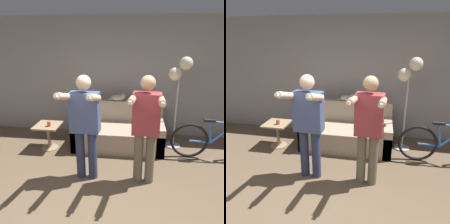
% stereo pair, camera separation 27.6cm
% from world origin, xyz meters
% --- Properties ---
extents(wall_back, '(10.00, 0.05, 2.60)m').
position_xyz_m(wall_back, '(0.00, 2.83, 1.30)').
color(wall_back, gray).
rests_on(wall_back, ground_plane).
extents(couch, '(1.79, 0.90, 0.87)m').
position_xyz_m(couch, '(0.15, 2.18, 0.28)').
color(couch, tan).
rests_on(couch, ground_plane).
extents(person_left, '(0.52, 0.67, 1.66)m').
position_xyz_m(person_left, '(-0.25, 0.99, 0.97)').
color(person_left, '#2D3856').
rests_on(person_left, ground_plane).
extents(person_right, '(0.50, 0.69, 1.67)m').
position_xyz_m(person_right, '(0.65, 0.99, 0.96)').
color(person_right, '#6B604C').
rests_on(person_right, ground_plane).
extents(cat, '(0.40, 0.13, 0.16)m').
position_xyz_m(cat, '(0.10, 2.52, 0.94)').
color(cat, '#B7AD9E').
rests_on(cat, couch).
extents(floor_lamp, '(0.43, 0.32, 1.82)m').
position_xyz_m(floor_lamp, '(1.28, 2.27, 1.47)').
color(floor_lamp, '#B2B2B7').
rests_on(floor_lamp, ground_plane).
extents(side_table, '(0.48, 0.48, 0.51)m').
position_xyz_m(side_table, '(-1.24, 1.87, 0.37)').
color(side_table, '#A38460').
rests_on(side_table, ground_plane).
extents(cup, '(0.07, 0.07, 0.09)m').
position_xyz_m(cup, '(-1.18, 1.80, 0.56)').
color(cup, '#B7473D').
rests_on(cup, side_table).
extents(bicycle, '(1.68, 0.07, 0.78)m').
position_xyz_m(bicycle, '(1.99, 1.84, 0.36)').
color(bicycle, black).
rests_on(bicycle, ground_plane).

